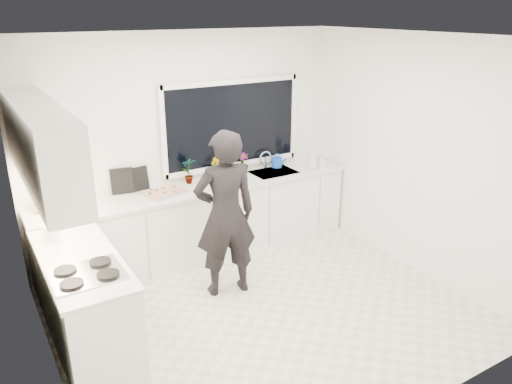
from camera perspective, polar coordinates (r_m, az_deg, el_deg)
floor at (r=5.29m, az=0.95°, el=-13.48°), size 4.00×3.50×0.02m
wall_back at (r=6.16m, az=-7.77°, el=5.28°), size 4.00×0.02×2.70m
wall_left at (r=4.05m, az=-23.87°, el=-4.57°), size 0.02×3.50×2.70m
wall_right at (r=5.94m, az=17.71°, el=3.92°), size 0.02×3.50×2.70m
ceiling at (r=4.40m, az=1.17°, el=17.43°), size 4.00×3.50×0.02m
window at (r=6.34m, az=-2.72°, el=7.74°), size 1.80×0.02×1.00m
base_cabinets_back at (r=6.19m, az=-6.20°, el=-3.50°), size 3.92×0.58×0.88m
base_cabinets_left at (r=4.81m, az=-18.89°, el=-12.10°), size 0.58×1.60×0.88m
countertop_back at (r=6.01m, az=-6.32°, el=0.48°), size 3.94×0.62×0.04m
countertop_left at (r=4.59m, az=-19.54°, el=-7.23°), size 0.62×1.60×0.04m
upper_cabinets at (r=4.57m, az=-23.38°, el=4.96°), size 0.34×2.10×0.70m
sink at (r=6.51m, az=2.02°, el=1.89°), size 0.58×0.42×0.14m
faucet at (r=6.63m, az=1.09°, el=3.68°), size 0.03×0.03×0.22m
stovetop at (r=4.26m, az=-18.81°, el=-8.81°), size 0.56×0.48×0.03m
person at (r=5.21m, az=-3.53°, el=-2.58°), size 0.73×0.55×1.81m
pizza_tray at (r=5.82m, az=-10.47°, el=-0.09°), size 0.52×0.43×0.03m
pizza at (r=5.81m, az=-10.48°, el=0.07°), size 0.48×0.38×0.01m
watering_can at (r=6.69m, az=2.39°, el=3.42°), size 0.18×0.18×0.13m
paper_towel_roll at (r=5.63m, az=-22.32°, el=-0.79°), size 0.12×0.12×0.26m
knife_block at (r=5.66m, az=-23.35°, el=-1.03°), size 0.16×0.14×0.22m
utensil_crock at (r=4.94m, az=-22.33°, el=-4.34°), size 0.14×0.14×0.16m
picture_frame_large at (r=5.96m, az=-13.19°, el=1.48°), size 0.22×0.05×0.28m
picture_frame_small at (r=5.90m, az=-15.09°, el=1.23°), size 0.25×0.06×0.30m
herb_plants at (r=6.22m, az=-4.67°, el=2.84°), size 0.94×0.21×0.33m
soap_bottles at (r=6.65m, az=6.74°, el=3.88°), size 0.26×0.12×0.31m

